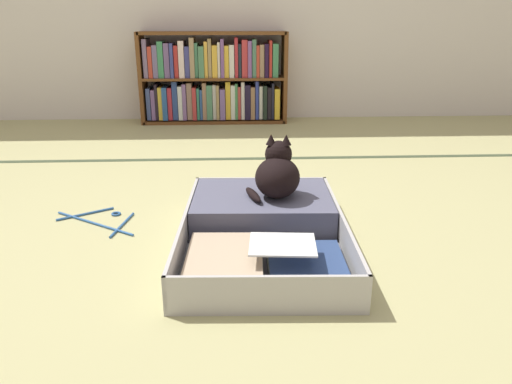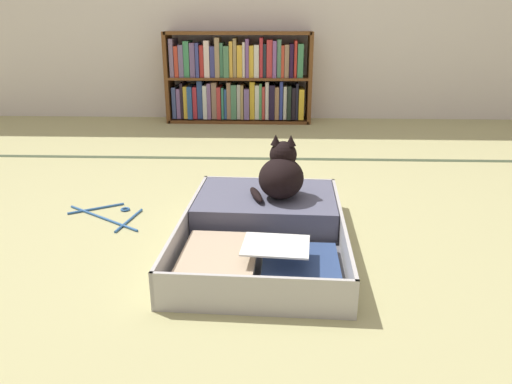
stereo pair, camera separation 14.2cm
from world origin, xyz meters
name	(u,v)px [view 2 (the right image)]	position (x,y,z in m)	size (l,w,h in m)	color
ground_plane	(225,236)	(0.00, 0.00, 0.00)	(10.00, 10.00, 0.00)	tan
tatami_border	(243,158)	(0.00, 1.11, 0.00)	(4.80, 0.05, 0.00)	#3B472F
bookshelf	(238,80)	(-0.11, 2.25, 0.34)	(1.16, 0.26, 0.71)	brown
open_suitcase	(263,224)	(0.15, 0.00, 0.05)	(0.62, 0.91, 0.12)	#B4B1AF
black_cat	(281,175)	(0.22, 0.12, 0.22)	(0.24, 0.24, 0.24)	black
clothes_hanger	(110,215)	(-0.51, 0.18, 0.01)	(0.37, 0.31, 0.01)	#2C5A99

